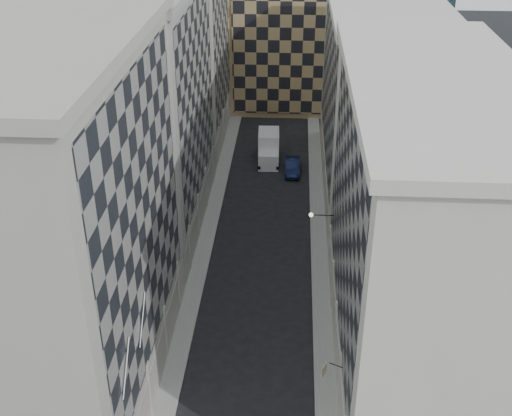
% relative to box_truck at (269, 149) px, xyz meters
% --- Properties ---
extents(sidewalk_west, '(1.50, 100.00, 0.15)m').
position_rel_box_truck_xyz_m(sidewalk_west, '(-5.03, -17.52, -1.33)').
color(sidewalk_west, gray).
rests_on(sidewalk_west, ground).
extents(sidewalk_east, '(1.50, 100.00, 0.15)m').
position_rel_box_truck_xyz_m(sidewalk_east, '(5.47, -17.52, -1.33)').
color(sidewalk_east, gray).
rests_on(sidewalk_east, ground).
extents(bldg_left_a, '(10.80, 22.80, 23.70)m').
position_rel_box_truck_xyz_m(bldg_left_a, '(-10.66, -36.52, 10.42)').
color(bldg_left_a, '#A39C93').
rests_on(bldg_left_a, ground).
extents(bldg_left_b, '(10.80, 22.80, 22.70)m').
position_rel_box_truck_xyz_m(bldg_left_b, '(-10.66, -14.52, 9.92)').
color(bldg_left_b, gray).
rests_on(bldg_left_b, ground).
extents(bldg_left_c, '(10.80, 22.80, 21.70)m').
position_rel_box_truck_xyz_m(bldg_left_c, '(-10.66, 7.48, 9.42)').
color(bldg_left_c, '#A39C93').
rests_on(bldg_left_c, ground).
extents(bldg_right_a, '(10.80, 26.80, 20.70)m').
position_rel_box_truck_xyz_m(bldg_right_a, '(11.10, -32.52, 8.91)').
color(bldg_right_a, beige).
rests_on(bldg_right_a, ground).
extents(bldg_right_b, '(10.80, 28.80, 19.70)m').
position_rel_box_truck_xyz_m(bldg_right_b, '(11.11, -5.52, 8.44)').
color(bldg_right_b, beige).
rests_on(bldg_right_b, ground).
extents(tan_block, '(16.80, 14.80, 18.80)m').
position_rel_box_truck_xyz_m(tan_block, '(2.22, 20.38, 8.03)').
color(tan_block, tan).
rests_on(tan_block, ground).
extents(flagpoles_left, '(0.10, 6.33, 2.33)m').
position_rel_box_truck_xyz_m(flagpoles_left, '(-5.68, -41.52, 6.59)').
color(flagpoles_left, gray).
rests_on(flagpoles_left, ground).
extents(bracket_lamp, '(1.98, 0.36, 0.36)m').
position_rel_box_truck_xyz_m(bracket_lamp, '(4.60, -23.52, 4.79)').
color(bracket_lamp, black).
rests_on(bracket_lamp, ground).
extents(box_truck, '(2.60, 5.98, 3.24)m').
position_rel_box_truck_xyz_m(box_truck, '(0.00, 0.00, 0.00)').
color(box_truck, white).
rests_on(box_truck, ground).
extents(dark_car, '(1.68, 4.69, 1.54)m').
position_rel_box_truck_xyz_m(dark_car, '(2.83, -3.22, -0.64)').
color(dark_car, '#101A3D').
rests_on(dark_car, ground).
extents(shop_sign, '(1.30, 0.72, 0.85)m').
position_rel_box_truck_xyz_m(shop_sign, '(5.17, -38.58, 2.42)').
color(shop_sign, black).
rests_on(shop_sign, ground).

